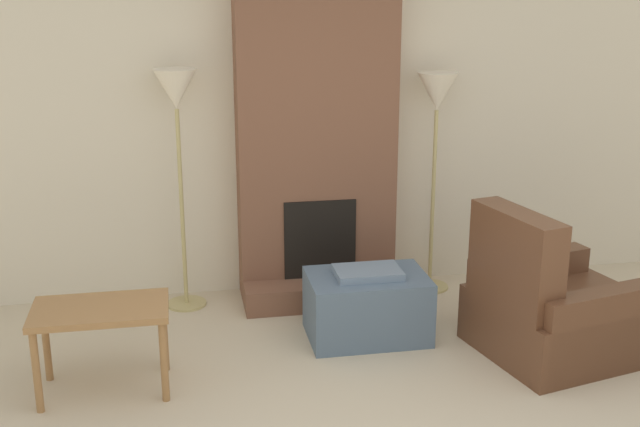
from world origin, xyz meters
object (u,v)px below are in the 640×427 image
(armchair, at_px, (551,312))
(floor_lamp_left, at_px, (177,107))
(side_table, at_px, (101,319))
(floor_lamp_right, at_px, (437,108))
(ottoman, at_px, (367,305))

(armchair, height_order, floor_lamp_left, floor_lamp_left)
(armchair, distance_m, floor_lamp_left, 2.88)
(side_table, relative_size, floor_lamp_left, 0.44)
(floor_lamp_left, relative_size, floor_lamp_right, 1.04)
(side_table, height_order, floor_lamp_right, floor_lamp_right)
(ottoman, relative_size, floor_lamp_left, 0.46)
(floor_lamp_left, bearing_deg, floor_lamp_right, 0.00)
(ottoman, xyz_separation_m, side_table, (-1.70, -0.44, 0.23))
(armchair, bearing_deg, floor_lamp_left, 48.94)
(armchair, distance_m, floor_lamp_right, 1.73)
(side_table, bearing_deg, floor_lamp_right, 26.81)
(floor_lamp_left, bearing_deg, armchair, -28.02)
(armchair, height_order, side_table, armchair)
(side_table, distance_m, floor_lamp_left, 1.67)
(ottoman, xyz_separation_m, armchair, (1.11, -0.45, 0.05))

